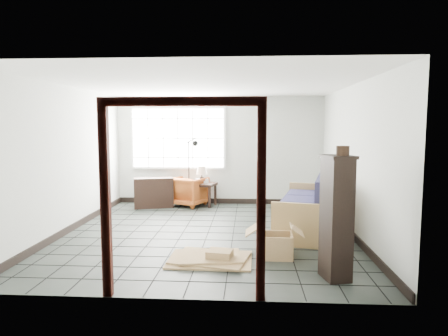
# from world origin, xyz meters

# --- Properties ---
(ground) EXTENTS (5.50, 5.50, 0.00)m
(ground) POSITION_xyz_m (0.00, 0.00, 0.00)
(ground) COLOR black
(ground) RESTS_ON ground
(room_shell) EXTENTS (5.02, 5.52, 2.61)m
(room_shell) POSITION_xyz_m (0.00, 0.03, 1.68)
(room_shell) COLOR beige
(room_shell) RESTS_ON ground
(window_panel) EXTENTS (2.32, 0.08, 1.52)m
(window_panel) POSITION_xyz_m (-1.00, 2.70, 1.60)
(window_panel) COLOR silver
(window_panel) RESTS_ON ground
(doorway_trim) EXTENTS (1.80, 0.08, 2.20)m
(doorway_trim) POSITION_xyz_m (0.00, -2.70, 1.38)
(doorway_trim) COLOR black
(doorway_trim) RESTS_ON ground
(futon_sofa) EXTENTS (1.38, 2.47, 1.03)m
(futon_sofa) POSITION_xyz_m (1.83, 0.32, 0.37)
(futon_sofa) COLOR olive
(futon_sofa) RESTS_ON ground
(armchair) EXTENTS (0.96, 0.93, 0.76)m
(armchair) POSITION_xyz_m (-0.71, 2.40, 0.38)
(armchair) COLOR maroon
(armchair) RESTS_ON ground
(side_table) EXTENTS (0.61, 0.61, 0.55)m
(side_table) POSITION_xyz_m (-0.33, 2.40, 0.45)
(side_table) COLOR black
(side_table) RESTS_ON ground
(table_lamp) EXTENTS (0.33, 0.33, 0.41)m
(table_lamp) POSITION_xyz_m (-0.39, 2.42, 0.83)
(table_lamp) COLOR black
(table_lamp) RESTS_ON side_table
(projector) EXTENTS (0.33, 0.29, 0.10)m
(projector) POSITION_xyz_m (-0.40, 2.47, 0.60)
(projector) COLOR silver
(projector) RESTS_ON side_table
(floor_lamp) EXTENTS (0.43, 0.43, 1.64)m
(floor_lamp) POSITION_xyz_m (-0.60, 2.19, 0.88)
(floor_lamp) COLOR black
(floor_lamp) RESTS_ON ground
(console_shelf) EXTENTS (0.96, 0.57, 0.70)m
(console_shelf) POSITION_xyz_m (-1.49, 2.15, 0.35)
(console_shelf) COLOR black
(console_shelf) RESTS_ON ground
(tall_shelf) EXTENTS (0.41, 0.48, 1.54)m
(tall_shelf) POSITION_xyz_m (1.80, -2.03, 0.78)
(tall_shelf) COLOR black
(tall_shelf) RESTS_ON ground
(pot) EXTENTS (0.20, 0.20, 0.12)m
(pot) POSITION_xyz_m (1.83, -2.10, 1.60)
(pot) COLOR black
(pot) RESTS_ON tall_shelf
(open_box) EXTENTS (0.84, 0.43, 0.47)m
(open_box) POSITION_xyz_m (1.09, -1.25, 0.17)
(open_box) COLOR olive
(open_box) RESTS_ON ground
(cardboard_pile) EXTENTS (1.19, 0.96, 0.17)m
(cardboard_pile) POSITION_xyz_m (0.20, -1.47, 0.04)
(cardboard_pile) COLOR olive
(cardboard_pile) RESTS_ON ground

